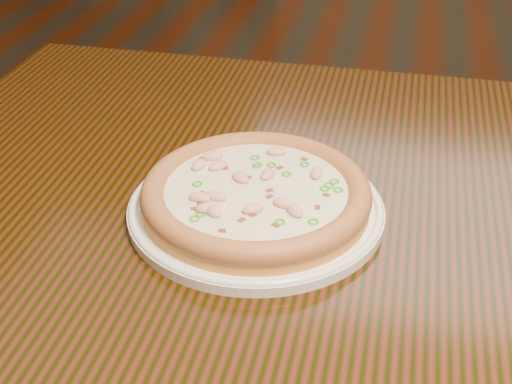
# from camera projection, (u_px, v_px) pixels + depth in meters

# --- Properties ---
(ground) EXTENTS (9.00, 9.00, 0.00)m
(ground) POSITION_uv_depth(u_px,v_px,m) (370.00, 303.00, 1.81)
(ground) COLOR black
(hero_table) EXTENTS (1.20, 0.80, 0.75)m
(hero_table) POSITION_uv_depth(u_px,v_px,m) (359.00, 269.00, 0.89)
(hero_table) COLOR black
(hero_table) RESTS_ON ground
(plate) EXTENTS (0.29, 0.29, 0.02)m
(plate) POSITION_uv_depth(u_px,v_px,m) (256.00, 208.00, 0.81)
(plate) COLOR white
(plate) RESTS_ON hero_table
(pizza) EXTENTS (0.26, 0.26, 0.03)m
(pizza) POSITION_uv_depth(u_px,v_px,m) (256.00, 194.00, 0.80)
(pizza) COLOR #CF843C
(pizza) RESTS_ON plate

